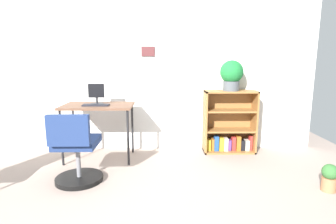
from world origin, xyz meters
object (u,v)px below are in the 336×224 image
potted_plant_on_shelf (232,74)px  potted_plant_floor (329,177)px  desk (98,110)px  monitor (96,95)px  keyboard (96,105)px  office_chair (76,153)px  bookshelf_low (229,125)px

potted_plant_on_shelf → potted_plant_floor: (0.75, -1.24, -0.98)m
desk → potted_plant_on_shelf: bearing=7.5°
monitor → keyboard: (0.02, -0.12, -0.12)m
keyboard → office_chair: bearing=-95.5°
keyboard → office_chair: 0.81m
potted_plant_on_shelf → potted_plant_floor: bearing=-58.9°
keyboard → desk: bearing=86.0°
office_chair → bookshelf_low: 2.18m
potted_plant_on_shelf → bookshelf_low: bearing=86.3°
keyboard → potted_plant_on_shelf: potted_plant_on_shelf is taller
monitor → office_chair: (-0.05, -0.82, -0.53)m
keyboard → potted_plant_floor: size_ratio=1.17×
office_chair → potted_plant_floor: bearing=-4.9°
bookshelf_low → potted_plant_on_shelf: bearing=-93.7°
office_chair → keyboard: bearing=84.5°
desk → office_chair: (-0.07, -0.78, -0.34)m
monitor → potted_plant_on_shelf: potted_plant_on_shelf is taller
office_chair → potted_plant_floor: 2.66m
keyboard → potted_plant_floor: 2.80m
desk → keyboard: keyboard is taller
keyboard → potted_plant_floor: bearing=-19.6°
potted_plant_floor → office_chair: bearing=175.1°
office_chair → bookshelf_low: size_ratio=0.89×
potted_plant_on_shelf → potted_plant_floor: potted_plant_on_shelf is taller
monitor → potted_plant_floor: monitor is taller
bookshelf_low → potted_plant_floor: (0.74, -1.30, -0.24)m
desk → office_chair: office_chair is taller
monitor → potted_plant_floor: bearing=-21.9°
desk → potted_plant_floor: (2.57, -1.00, -0.53)m
desk → monitor: bearing=119.9°
monitor → potted_plant_on_shelf: 1.87m
desk → bookshelf_low: bookshelf_low is taller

